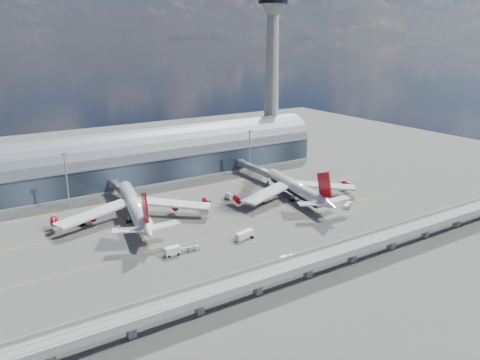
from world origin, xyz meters
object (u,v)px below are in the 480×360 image
floodlight_mast_left (67,179)px  service_truck_2 (245,235)px  service_truck_5 (85,220)px  cargo_train_2 (348,205)px  airliner_left (135,207)px  cargo_train_1 (291,258)px  control_tower (272,77)px  airliner_right (296,188)px  service_truck_4 (229,196)px  service_truck_3 (259,199)px  floodlight_mast_right (250,151)px  cargo_train_0 (187,249)px  service_truck_1 (172,251)px

floodlight_mast_left → service_truck_2: 89.08m
service_truck_5 → cargo_train_2: service_truck_5 is taller
airliner_left → cargo_train_1: airliner_left is taller
service_truck_2 → cargo_train_2: (59.40, 4.11, -0.67)m
control_tower → airliner_left: control_tower is taller
control_tower → cargo_train_1: bearing=-123.2°
airliner_right → control_tower: bearing=72.4°
airliner_right → service_truck_2: airliner_right is taller
service_truck_4 → cargo_train_1: size_ratio=0.59×
floodlight_mast_left → service_truck_5: size_ratio=3.89×
control_tower → service_truck_2: size_ratio=11.90×
service_truck_3 → airliner_left: bearing=-154.0°
control_tower → airliner_left: size_ratio=1.45×
floodlight_mast_right → cargo_train_0: 104.69m
cargo_train_0 → service_truck_1: bearing=81.8°
control_tower → service_truck_4: size_ratio=20.30×
service_truck_4 → cargo_train_0: service_truck_4 is taller
cargo_train_0 → cargo_train_1: (27.92, -26.02, 0.15)m
control_tower → cargo_train_2: 113.01m
cargo_train_0 → cargo_train_2: bearing=-96.7°
service_truck_5 → airliner_left: bearing=-57.7°
floodlight_mast_left → floodlight_mast_right: same height
floodlight_mast_right → cargo_train_0: floodlight_mast_right is taller
floodlight_mast_left → service_truck_5: 27.27m
floodlight_mast_right → cargo_train_1: bearing=-115.8°
service_truck_4 → service_truck_5: service_truck_5 is taller
airliner_right → service_truck_2: 53.55m
airliner_left → service_truck_2: (28.98, -40.84, -4.65)m
floodlight_mast_right → service_truck_2: floodlight_mast_right is taller
airliner_right → service_truck_1: 80.36m
cargo_train_2 → service_truck_1: bearing=124.6°
floodlight_mast_right → airliner_right: (-4.49, -47.47, -8.19)m
service_truck_2 → cargo_train_1: bearing=176.3°
floodlight_mast_left → service_truck_1: floodlight_mast_left is taller
airliner_left → service_truck_4: airliner_left is taller
cargo_train_0 → airliner_left: bearing=-1.1°
service_truck_5 → cargo_train_1: 90.06m
service_truck_5 → service_truck_2: bearing=-80.1°
cargo_train_2 → service_truck_2: bearing=127.1°
service_truck_5 → cargo_train_0: (24.34, -47.33, -0.73)m
floodlight_mast_right → cargo_train_1: size_ratio=2.97×
cargo_train_1 → cargo_train_2: cargo_train_1 is taller
airliner_left → cargo_train_0: airliner_left is taller
cargo_train_0 → service_truck_5: bearing=18.8°
cargo_train_0 → cargo_train_1: size_ratio=1.13×
airliner_left → service_truck_2: size_ratio=8.22×
floodlight_mast_right → service_truck_2: size_ratio=2.97×
control_tower → floodlight_mast_right: size_ratio=4.01×
floodlight_mast_left → service_truck_2: (48.87, -73.50, -12.06)m
airliner_left → service_truck_4: bearing=14.1°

